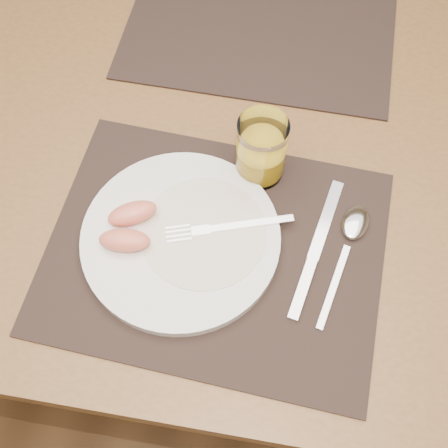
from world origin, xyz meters
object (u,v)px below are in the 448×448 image
knife (313,259)px  spoon (352,232)px  table (225,152)px  placemat_near (215,250)px  placemat_far (262,21)px  fork (218,228)px  juice_glass (261,152)px  plate (181,238)px

knife → spoon: (0.05, 0.05, 0.00)m
table → knife: size_ratio=6.40×
placemat_near → placemat_far: same height
fork → juice_glass: bearing=70.1°
spoon → placemat_near: bearing=-162.9°
plate → knife: bearing=0.5°
plate → fork: fork is taller
placemat_near → plate: bearing=173.1°
spoon → fork: bearing=-170.1°
placemat_near → spoon: (0.18, 0.06, 0.01)m
plate → juice_glass: (0.09, 0.13, 0.04)m
placemat_near → fork: (0.00, 0.02, 0.02)m
placemat_far → table: bearing=-96.7°
plate → juice_glass: size_ratio=2.55×
table → knife: knife is taller
table → juice_glass: 0.17m
placemat_near → plate: plate is taller
fork → juice_glass: (0.04, 0.11, 0.03)m
fork → plate: bearing=-159.3°
placemat_far → knife: size_ratio=2.06×
juice_glass → knife: bearing=-55.1°
placemat_near → placemat_far: (0.00, 0.44, 0.00)m
placemat_far → knife: bearing=-73.5°
plate → spoon: bearing=12.3°
table → plate: plate is taller
fork → placemat_far: bearing=89.6°
fork → spoon: size_ratio=0.89×
table → placemat_far: size_ratio=3.11×
fork → table: bearing=96.6°
placemat_near → juice_glass: bearing=73.2°
table → spoon: (0.20, -0.16, 0.09)m
placemat_far → plate: (-0.05, -0.43, 0.01)m
spoon → knife: bearing=-135.7°
spoon → plate: bearing=-167.7°
placemat_near → juice_glass: (0.04, 0.14, 0.05)m
placemat_near → juice_glass: size_ratio=4.26×
placemat_far → juice_glass: (0.04, -0.30, 0.05)m
table → plate: size_ratio=5.19×
knife → placemat_near: bearing=-176.8°
table → knife: bearing=-54.1°
knife → juice_glass: (-0.09, 0.13, 0.04)m
table → plate: (-0.03, -0.21, 0.10)m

